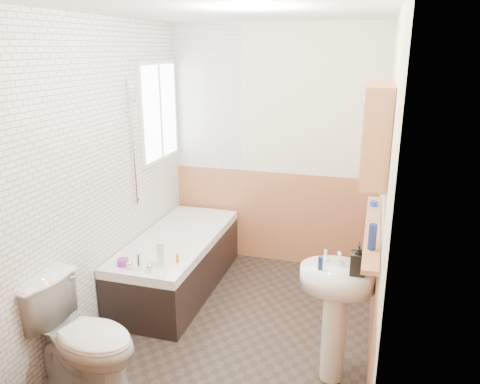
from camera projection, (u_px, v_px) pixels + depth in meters
name	position (u px, v px, depth m)	size (l,w,h in m)	color
floor	(235.00, 327.00, 3.95)	(2.80, 2.80, 0.00)	black
ceiling	(234.00, 11.00, 3.21)	(2.80, 2.80, 0.00)	white
wall_back	(274.00, 149.00, 4.87)	(2.20, 0.02, 2.50)	#EFE9C5
wall_front	(150.00, 263.00, 2.29)	(2.20, 0.02, 2.50)	#EFE9C5
wall_left	(107.00, 175.00, 3.88)	(0.02, 2.80, 2.50)	#EFE9C5
wall_right	(385.00, 198.00, 3.28)	(0.02, 2.80, 2.50)	#EFE9C5
wainscot_right	(373.00, 292.00, 3.51)	(0.01, 2.80, 1.00)	#BC754D
wainscot_back	(272.00, 217.00, 5.07)	(2.20, 0.01, 1.00)	#BC754D
tile_cladding_left	(109.00, 175.00, 3.87)	(0.01, 2.80, 2.50)	white
tile_return_back	(207.00, 98.00, 4.90)	(0.75, 0.01, 1.50)	white
window	(160.00, 112.00, 4.62)	(0.03, 0.79, 0.99)	white
bathtub	(178.00, 261.00, 4.52)	(0.70, 1.68, 0.68)	black
shower_riser	(134.00, 131.00, 4.10)	(0.10, 0.08, 1.15)	silver
toilet	(82.00, 339.00, 3.12)	(0.45, 0.81, 0.79)	white
sink	(336.00, 301.00, 3.17)	(0.50, 0.40, 0.97)	white
pine_shelf	(372.00, 228.00, 3.25)	(0.10, 1.41, 0.03)	#BC754D
medicine_cabinet	(377.00, 133.00, 2.96)	(0.17, 0.67, 0.61)	#BC754D
foam_can	(372.00, 237.00, 2.85)	(0.05, 0.05, 0.16)	navy
green_bottle	(373.00, 226.00, 2.93)	(0.05, 0.05, 0.23)	silver
black_jar	(374.00, 204.00, 3.66)	(0.06, 0.06, 0.04)	#19339E
soap_bottle	(358.00, 267.00, 3.01)	(0.10, 0.22, 0.10)	black
clear_bottle	(320.00, 263.00, 3.08)	(0.03, 0.03, 0.09)	navy
blue_gel	(160.00, 254.00, 3.81)	(0.06, 0.04, 0.21)	silver
cream_jar	(123.00, 262.00, 3.84)	(0.09, 0.09, 0.06)	purple
orange_bottle	(178.00, 258.00, 3.89)	(0.03, 0.03, 0.08)	orange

